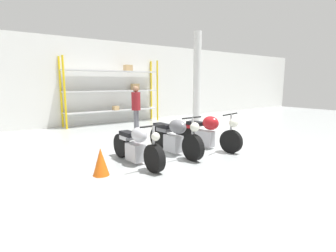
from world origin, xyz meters
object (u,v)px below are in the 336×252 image
Objects in this scene: shelving_rack at (115,90)px; motorcycle_red at (208,132)px; traffic_cone at (101,162)px; person_browsing at (136,105)px; motorcycle_grey at (175,137)px; motorcycle_silver at (136,146)px.

shelving_rack is 5.78m from motorcycle_red.
shelving_rack is 6.88m from traffic_cone.
person_browsing reaches higher than traffic_cone.
motorcycle_grey is at bearing 123.45° from person_browsing.
motorcycle_grey is (-1.04, -5.66, -1.02)m from shelving_rack.
motorcycle_silver is 3.85m from person_browsing.
person_browsing is (-0.34, -2.45, -0.48)m from shelving_rack.
shelving_rack is 6.27m from motorcycle_silver.
motorcycle_grey is 0.95× the size of motorcycle_red.
traffic_cone is (-3.19, -0.32, -0.17)m from motorcycle_red.
motorcycle_grey is at bearing 9.67° from traffic_cone.
motorcycle_silver is 1.16m from motorcycle_grey.
motorcycle_grey and motorcycle_red have the same top height.
traffic_cone is at bearing -96.15° from motorcycle_red.
traffic_cone is (-2.08, -0.35, -0.18)m from motorcycle_grey.
motorcycle_silver is 3.58× the size of traffic_cone.
motorcycle_red is at bearing 90.56° from motorcycle_silver.
motorcycle_silver is at bearing -85.83° from motorcycle_grey.
motorcycle_silver is 2.27m from motorcycle_red.
person_browsing reaches higher than motorcycle_silver.
person_browsing is at bearing 52.01° from traffic_cone.
shelving_rack is 2.53m from person_browsing.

